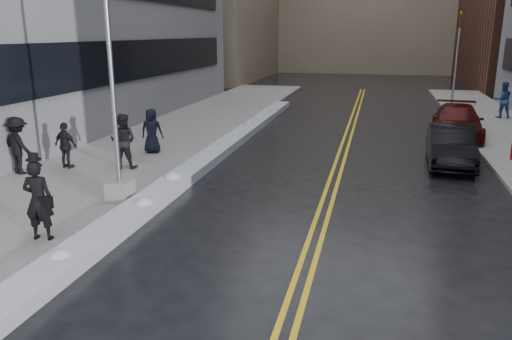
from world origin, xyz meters
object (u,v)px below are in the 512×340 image
Objects in this scene: pedestrian_fedora at (38,200)px; pedestrian_b at (123,141)px; car_black at (451,146)px; pedestrian_d at (66,145)px; car_maroon at (457,122)px; pedestrian_c at (152,131)px; traffic_signal at (457,56)px; pedestrian_east at (503,100)px; lamppost at (115,120)px; pedestrian_e at (18,146)px.

pedestrian_fedora is 0.98× the size of pedestrian_b.
pedestrian_fedora is 0.43× the size of car_black.
pedestrian_d reaches higher than car_maroon.
pedestrian_c is at bearing -90.93° from pedestrian_fedora.
traffic_signal is 4.73m from pedestrian_east.
pedestrian_d is at bearing -160.06° from car_black.
pedestrian_d is 0.31× the size of car_maroon.
pedestrian_east is at bearing 52.80° from lamppost.
car_black is (-1.93, -14.84, -2.66)m from traffic_signal.
traffic_signal is 23.07m from pedestrian_b.
traffic_signal is (11.80, 22.00, 0.87)m from lamppost.
pedestrian_east is 0.45× the size of car_black.
traffic_signal is at bearing -110.60° from pedestrian_e.
pedestrian_c is 1.08× the size of pedestrian_d.
car_maroon is at bearing -160.09° from pedestrian_c.
pedestrian_e is 0.37× the size of car_maroon.
lamppost is at bearing 46.48° from pedestrian_east.
pedestrian_e is 0.98× the size of pedestrian_east.
pedestrian_b is at bearing 82.77° from pedestrian_c.
pedestrian_fedora is 6.65m from pedestrian_d.
lamppost is at bearing -118.21° from traffic_signal.
car_maroon is at bearing -95.95° from traffic_signal.
pedestrian_e is (-1.13, -1.03, 0.16)m from pedestrian_d.
lamppost is at bearing 153.74° from pedestrian_d.
traffic_signal reaches higher than pedestrian_b.
lamppost is 1.41× the size of car_maroon.
car_black is at bearing -144.60° from pedestrian_fedora.
lamppost is 6.24m from pedestrian_c.
pedestrian_d is 14.18m from car_black.
pedestrian_fedora is 1.16× the size of pedestrian_d.
lamppost is at bearing 109.99° from pedestrian_b.
car_maroon is (12.49, 6.59, -0.27)m from pedestrian_c.
pedestrian_d is (-1.99, -0.52, -0.15)m from pedestrian_b.
car_maroon is (15.58, 10.55, -0.36)m from pedestrian_e.
car_black is at bearing 35.95° from lamppost.
pedestrian_b reaches higher than pedestrian_c.
lamppost reaches higher than pedestrian_d.
pedestrian_b is at bearing -125.89° from traffic_signal.
pedestrian_c is at bearing -109.05° from pedestrian_e.
pedestrian_b reaches higher than car_black.
car_maroon is (-3.22, -6.07, -0.38)m from pedestrian_east.
pedestrian_east is at bearing -142.18° from pedestrian_b.
pedestrian_east is (2.22, -3.53, -2.24)m from traffic_signal.
pedestrian_east is (17.67, 15.59, 0.19)m from pedestrian_d.
pedestrian_east is (18.79, 16.62, 0.02)m from pedestrian_e.
pedestrian_fedora is at bearing -133.21° from car_black.
pedestrian_e reaches higher than car_black.
pedestrian_east is 0.38× the size of car_maroon.
lamppost is 3.96× the size of pedestrian_fedora.
lamppost is 24.98m from traffic_signal.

